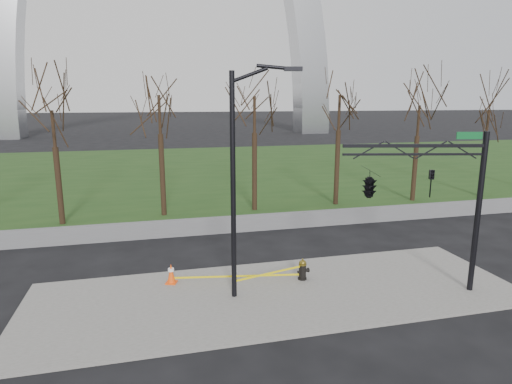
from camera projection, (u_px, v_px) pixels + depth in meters
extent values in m
plane|color=black|center=(278.00, 295.00, 15.95)|extent=(500.00, 500.00, 0.00)
cube|color=slate|center=(278.00, 294.00, 15.94)|extent=(18.00, 6.00, 0.10)
cube|color=#1C3B15|center=(194.00, 169.00, 44.42)|extent=(120.00, 40.00, 0.06)
cube|color=#59595B|center=(236.00, 224.00, 23.45)|extent=(60.00, 0.30, 0.90)
cylinder|color=black|center=(302.00, 278.00, 17.09)|extent=(0.35, 0.35, 0.06)
cylinder|color=black|center=(302.00, 272.00, 17.04)|extent=(0.27, 0.27, 0.61)
cylinder|color=black|center=(307.00, 270.00, 17.09)|extent=(0.22, 0.18, 0.16)
cylinder|color=black|center=(299.00, 272.00, 16.99)|extent=(0.11, 0.11, 0.10)
cylinder|color=brown|center=(303.00, 264.00, 16.97)|extent=(0.31, 0.31, 0.06)
ellipsoid|color=brown|center=(303.00, 263.00, 16.96)|extent=(0.29, 0.29, 0.21)
cylinder|color=brown|center=(303.00, 260.00, 16.93)|extent=(0.06, 0.06, 0.08)
cube|color=#FF4E0D|center=(172.00, 282.00, 16.75)|extent=(0.51, 0.51, 0.04)
cone|color=#FF4E0D|center=(171.00, 273.00, 16.67)|extent=(0.31, 0.31, 0.73)
cylinder|color=white|center=(171.00, 270.00, 16.64)|extent=(0.23, 0.23, 0.11)
cylinder|color=black|center=(233.00, 191.00, 14.84)|extent=(0.18, 0.18, 8.00)
cylinder|color=black|center=(249.00, 75.00, 14.04)|extent=(1.26, 0.40, 0.56)
cylinder|color=black|center=(275.00, 67.00, 14.01)|extent=(1.20, 0.38, 0.22)
cube|color=black|center=(293.00, 69.00, 14.03)|extent=(0.63, 0.35, 0.14)
cylinder|color=black|center=(478.00, 215.00, 15.57)|extent=(0.20, 0.20, 6.00)
cube|color=black|center=(414.00, 146.00, 15.01)|extent=(4.90, 1.24, 0.12)
cube|color=black|center=(414.00, 154.00, 15.07)|extent=(4.89, 1.20, 0.08)
cube|color=#0C5926|center=(469.00, 136.00, 14.97)|extent=(0.89, 0.24, 0.25)
imported|color=black|center=(431.00, 184.00, 15.30)|extent=(0.20, 0.23, 1.00)
imported|color=black|center=(369.00, 184.00, 15.27)|extent=(1.07, 2.54, 1.00)
cube|color=yellow|center=(270.00, 273.00, 16.26)|extent=(2.90, 0.81, 0.08)
cube|color=yellow|center=(238.00, 276.00, 16.88)|extent=(5.06, 0.89, 0.08)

